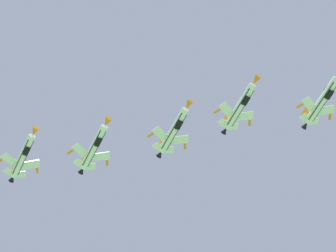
# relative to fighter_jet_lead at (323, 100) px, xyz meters

# --- Properties ---
(fighter_jet_lead) EXTENTS (10.14, 15.94, 4.85)m
(fighter_jet_lead) POSITION_rel_fighter_jet_lead_xyz_m (0.00, 0.00, 0.00)
(fighter_jet_lead) COLOR white
(fighter_jet_left_wing) EXTENTS (10.26, 15.94, 4.70)m
(fighter_jet_left_wing) POSITION_rel_fighter_jet_lead_xyz_m (-15.04, 9.99, 2.76)
(fighter_jet_left_wing) COLOR white
(fighter_jet_right_wing) EXTENTS (10.31, 15.94, 4.62)m
(fighter_jet_right_wing) POSITION_rel_fighter_jet_lead_xyz_m (-26.40, 21.24, 1.16)
(fighter_jet_right_wing) COLOR white
(fighter_jet_left_outer) EXTENTS (10.32, 15.94, 4.60)m
(fighter_jet_left_outer) POSITION_rel_fighter_jet_lead_xyz_m (-41.34, 32.68, 0.41)
(fighter_jet_left_outer) COLOR white
(fighter_jet_right_outer) EXTENTS (10.17, 15.94, 4.81)m
(fighter_jet_right_outer) POSITION_rel_fighter_jet_lead_xyz_m (-55.42, 42.78, 1.95)
(fighter_jet_right_outer) COLOR white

